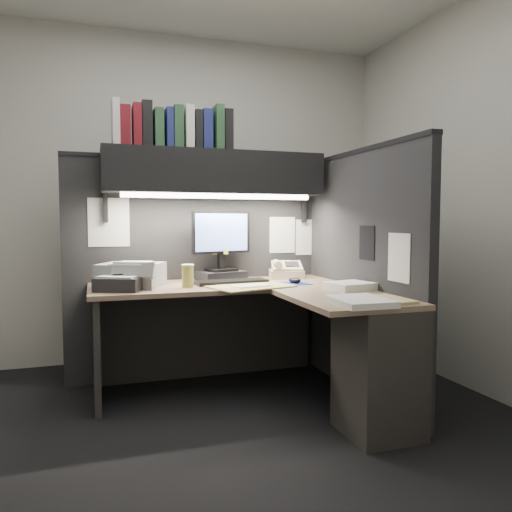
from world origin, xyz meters
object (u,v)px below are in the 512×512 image
at_px(monitor, 221,253).
at_px(printer, 131,275).
at_px(desk, 293,340).
at_px(notebook_stack, 120,284).
at_px(keyboard, 231,282).
at_px(coffee_cup, 188,277).
at_px(telephone, 286,271).
at_px(overhead_shelf, 215,173).

bearing_deg(monitor, printer, 178.56).
distance_m(desk, monitor, 0.94).
bearing_deg(notebook_stack, monitor, 24.26).
distance_m(monitor, keyboard, 0.29).
xyz_separation_m(coffee_cup, printer, (-0.34, 0.16, 0.01)).
bearing_deg(monitor, keyboard, -102.70).
relative_size(monitor, telephone, 1.95).
relative_size(printer, notebook_stack, 1.41).
xyz_separation_m(overhead_shelf, keyboard, (0.06, -0.21, -0.76)).
bearing_deg(overhead_shelf, notebook_stack, -155.01).
bearing_deg(overhead_shelf, desk, -68.21).
height_order(desk, monitor, monitor).
relative_size(desk, monitor, 3.40).
xyz_separation_m(overhead_shelf, printer, (-0.60, -0.15, -0.69)).
height_order(keyboard, notebook_stack, notebook_stack).
bearing_deg(keyboard, coffee_cup, -169.16).
relative_size(monitor, printer, 1.31).
height_order(overhead_shelf, telephone, overhead_shelf).
bearing_deg(printer, keyboard, 19.46).
bearing_deg(coffee_cup, notebook_stack, -178.56).
distance_m(telephone, printer, 1.16).
bearing_deg(telephone, monitor, -166.73).
relative_size(keyboard, coffee_cup, 3.60).
height_order(coffee_cup, printer, printer).
bearing_deg(desk, printer, 146.21).
bearing_deg(printer, telephone, 32.13).
relative_size(monitor, notebook_stack, 1.84).
distance_m(overhead_shelf, keyboard, 0.79).
relative_size(keyboard, printer, 1.32).
bearing_deg(coffee_cup, desk, -38.78).
bearing_deg(overhead_shelf, keyboard, -73.69).
bearing_deg(desk, notebook_stack, 156.00).
xyz_separation_m(desk, overhead_shelf, (-0.30, 0.75, 1.06)).
bearing_deg(printer, desk, -9.08).
bearing_deg(keyboard, printer, 168.89).
relative_size(telephone, coffee_cup, 1.83).
height_order(desk, keyboard, keyboard).
bearing_deg(telephone, desk, -93.74).
bearing_deg(coffee_cup, overhead_shelf, 50.14).
bearing_deg(overhead_shelf, monitor, 13.82).
relative_size(desk, keyboard, 3.38).
bearing_deg(desk, telephone, 71.56).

